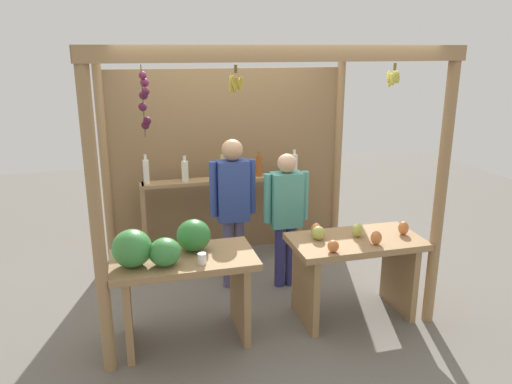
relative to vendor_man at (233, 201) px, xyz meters
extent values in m
plane|color=slate|center=(0.17, -0.07, -0.95)|extent=(12.00, 12.00, 0.00)
cylinder|color=#99754C|center=(-1.27, -1.16, 0.29)|extent=(0.10, 0.10, 2.49)
cylinder|color=#99754C|center=(1.60, -1.16, 0.29)|extent=(0.10, 0.10, 2.49)
cylinder|color=#99754C|center=(-1.27, 1.02, 0.29)|extent=(0.10, 0.10, 2.49)
cylinder|color=#99754C|center=(1.60, 1.02, 0.29)|extent=(0.10, 0.10, 2.49)
cube|color=#99754C|center=(0.17, -1.16, 1.47)|extent=(2.97, 0.12, 0.12)
cube|color=#99754C|center=(-1.27, -0.07, 1.47)|extent=(0.12, 2.27, 0.12)
cube|color=#99754C|center=(1.60, -0.07, 1.47)|extent=(0.12, 2.27, 0.12)
cube|color=olive|center=(0.17, 1.04, 0.16)|extent=(2.87, 0.04, 2.24)
cylinder|color=brown|center=(-0.19, -1.04, 1.36)|extent=(0.02, 0.02, 0.06)
ellipsoid|color=gold|center=(-0.16, -1.04, 1.25)|extent=(0.04, 0.08, 0.12)
ellipsoid|color=gold|center=(-0.18, -1.02, 1.24)|extent=(0.07, 0.05, 0.13)
ellipsoid|color=gold|center=(-0.21, -1.01, 1.23)|extent=(0.06, 0.05, 0.12)
ellipsoid|color=gold|center=(-0.23, -1.04, 1.26)|extent=(0.04, 0.06, 0.12)
ellipsoid|color=gold|center=(-0.21, -1.07, 1.26)|extent=(0.06, 0.05, 0.13)
ellipsoid|color=gold|center=(-0.18, -1.07, 1.25)|extent=(0.08, 0.06, 0.13)
cylinder|color=brown|center=(1.17, -0.97, 1.36)|extent=(0.02, 0.02, 0.06)
ellipsoid|color=#D1CC4C|center=(1.20, -0.97, 1.28)|extent=(0.04, 0.05, 0.11)
ellipsoid|color=#D1CC4C|center=(1.20, -0.94, 1.28)|extent=(0.05, 0.05, 0.11)
ellipsoid|color=#D1CC4C|center=(1.17, -0.93, 1.24)|extent=(0.06, 0.04, 0.11)
ellipsoid|color=#D1CC4C|center=(1.13, -0.95, 1.28)|extent=(0.05, 0.07, 0.12)
ellipsoid|color=#D1CC4C|center=(1.15, -0.98, 1.26)|extent=(0.05, 0.06, 0.11)
ellipsoid|color=#D1CC4C|center=(1.17, -1.00, 1.28)|extent=(0.06, 0.04, 0.11)
ellipsoid|color=#D1CC4C|center=(1.19, -0.99, 1.28)|extent=(0.06, 0.06, 0.12)
cylinder|color=#4C422D|center=(-0.87, -0.82, 1.12)|extent=(0.01, 0.01, 0.55)
sphere|color=#601E42|center=(-0.86, -0.80, 1.31)|extent=(0.06, 0.06, 0.06)
sphere|color=#601E42|center=(-0.85, -0.79, 1.26)|extent=(0.07, 0.07, 0.07)
sphere|color=#511938|center=(-0.85, -0.85, 1.19)|extent=(0.06, 0.06, 0.06)
sphere|color=#511938|center=(-0.86, -0.80, 1.16)|extent=(0.07, 0.07, 0.07)
sphere|color=#511938|center=(-0.88, -0.81, 1.07)|extent=(0.07, 0.07, 0.07)
sphere|color=#47142D|center=(-0.85, -0.82, 0.97)|extent=(0.06, 0.06, 0.06)
sphere|color=#47142D|center=(-0.86, -0.81, 0.93)|extent=(0.06, 0.06, 0.06)
cube|color=#99754C|center=(-0.62, -0.89, -0.20)|extent=(1.21, 0.64, 0.06)
cube|color=#99754C|center=(-1.11, -0.89, -0.59)|extent=(0.06, 0.58, 0.72)
cube|color=#99754C|center=(-0.14, -0.89, -0.59)|extent=(0.06, 0.58, 0.72)
ellipsoid|color=#38843D|center=(-0.78, -1.02, -0.06)|extent=(0.28, 0.28, 0.23)
ellipsoid|color=#38843D|center=(-1.03, -0.97, -0.02)|extent=(0.44, 0.44, 0.31)
ellipsoid|color=#2D7533|center=(-0.52, -0.78, -0.03)|extent=(0.40, 0.40, 0.28)
cylinder|color=white|center=(-0.49, -1.07, -0.13)|extent=(0.07, 0.07, 0.09)
cube|color=#99754C|center=(0.96, -0.89, -0.20)|extent=(1.21, 0.64, 0.06)
cube|color=#99754C|center=(0.47, -0.89, -0.59)|extent=(0.06, 0.58, 0.72)
cube|color=#99754C|center=(1.44, -0.89, -0.59)|extent=(0.06, 0.58, 0.72)
ellipsoid|color=#CC7038|center=(0.63, -1.12, -0.12)|extent=(0.12, 0.12, 0.11)
ellipsoid|color=#CC7038|center=(1.06, -1.06, -0.11)|extent=(0.12, 0.12, 0.12)
ellipsoid|color=#A8B24C|center=(0.99, -0.85, -0.11)|extent=(0.11, 0.11, 0.13)
ellipsoid|color=#CC7038|center=(0.63, -0.72, -0.11)|extent=(0.12, 0.12, 0.12)
ellipsoid|color=#CC7038|center=(1.43, -0.91, -0.11)|extent=(0.10, 0.10, 0.13)
ellipsoid|color=#A8B24C|center=(0.61, -0.82, -0.11)|extent=(0.15, 0.15, 0.13)
cube|color=#99754C|center=(-0.88, 0.74, -0.45)|extent=(0.05, 0.20, 1.00)
cube|color=#99754C|center=(0.98, 0.74, -0.45)|extent=(0.05, 0.20, 1.00)
cube|color=#99754C|center=(0.05, 0.74, 0.03)|extent=(1.87, 0.22, 0.04)
cylinder|color=silver|center=(-0.82, 0.74, 0.18)|extent=(0.07, 0.07, 0.27)
cylinder|color=silver|center=(-0.82, 0.74, 0.35)|extent=(0.03, 0.03, 0.06)
cylinder|color=silver|center=(-0.39, 0.74, 0.16)|extent=(0.08, 0.08, 0.23)
cylinder|color=silver|center=(-0.39, 0.74, 0.31)|extent=(0.04, 0.04, 0.06)
cylinder|color=#D8B266|center=(0.06, 0.74, 0.19)|extent=(0.07, 0.07, 0.28)
cylinder|color=#D8B266|center=(0.06, 0.74, 0.36)|extent=(0.03, 0.03, 0.06)
cylinder|color=#994C1E|center=(0.48, 0.74, 0.16)|extent=(0.08, 0.08, 0.23)
cylinder|color=#994C1E|center=(0.48, 0.74, 0.31)|extent=(0.03, 0.03, 0.06)
cylinder|color=silver|center=(0.92, 0.74, 0.16)|extent=(0.08, 0.08, 0.24)
cylinder|color=silver|center=(0.92, 0.74, 0.31)|extent=(0.04, 0.04, 0.06)
cylinder|color=#514C70|center=(-0.06, 0.00, -0.58)|extent=(0.11, 0.11, 0.75)
cylinder|color=#514C70|center=(0.06, 0.00, -0.58)|extent=(0.11, 0.11, 0.75)
cube|color=#2D428C|center=(0.00, 0.00, 0.11)|extent=(0.32, 0.19, 0.63)
cylinder|color=#2D428C|center=(-0.20, 0.00, 0.14)|extent=(0.08, 0.08, 0.57)
cylinder|color=#2D428C|center=(0.20, 0.00, 0.14)|extent=(0.08, 0.08, 0.57)
sphere|color=tan|center=(0.00, 0.00, 0.53)|extent=(0.22, 0.22, 0.22)
cylinder|color=navy|center=(0.47, -0.13, -0.62)|extent=(0.11, 0.11, 0.68)
cylinder|color=navy|center=(0.59, -0.13, -0.62)|extent=(0.11, 0.11, 0.68)
cube|color=teal|center=(0.53, -0.13, 0.01)|extent=(0.32, 0.19, 0.57)
cylinder|color=teal|center=(0.33, -0.13, 0.04)|extent=(0.08, 0.08, 0.51)
cylinder|color=teal|center=(0.73, -0.13, 0.04)|extent=(0.08, 0.08, 0.51)
sphere|color=tan|center=(0.53, -0.13, 0.39)|extent=(0.20, 0.20, 0.20)
camera|label=1|loc=(-1.02, -4.74, 1.52)|focal=34.72mm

